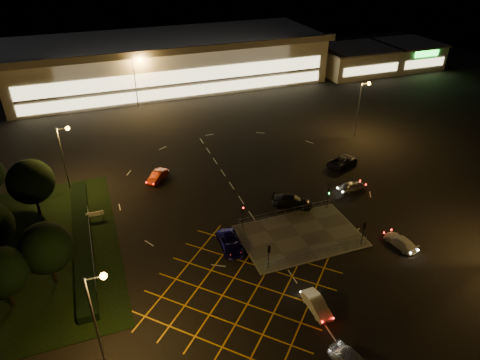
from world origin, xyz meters
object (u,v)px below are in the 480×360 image
object	(u,v)px
signal_nw	(243,212)
signal_se	(364,229)
car_far_dkgrey	(292,201)
car_queue_white	(317,305)
car_circ_red	(157,176)
signal_ne	(328,194)
car_approach_white	(401,241)
car_left_blue	(230,243)
signal_sw	(269,252)
car_east_grey	(343,161)
car_right_silver	(352,186)

from	to	relation	value
signal_nw	signal_se	bearing A→B (deg)	-33.65
signal_nw	car_far_dkgrey	world-z (taller)	signal_nw
car_queue_white	car_circ_red	xyz separation A→B (m)	(-9.99, 30.18, 0.03)
signal_ne	car_approach_white	size ratio (longest dim) A/B	0.74
signal_nw	signal_ne	size ratio (longest dim) A/B	1.00
signal_nw	car_left_blue	distance (m)	4.44
car_approach_white	signal_sw	bearing A→B (deg)	-13.78
signal_ne	car_queue_white	size ratio (longest dim) A/B	0.77
signal_se	signal_ne	xyz separation A→B (m)	(0.00, 7.99, 0.00)
car_east_grey	car_right_silver	bearing A→B (deg)	135.01
car_approach_white	car_right_silver	bearing A→B (deg)	-104.13
car_circ_red	car_east_grey	bearing A→B (deg)	29.86
signal_sw	signal_ne	xyz separation A→B (m)	(12.00, 7.99, 0.00)
signal_se	car_right_silver	bearing A→B (deg)	-117.44
signal_nw	car_queue_white	world-z (taller)	signal_nw
signal_nw	car_left_blue	bearing A→B (deg)	-131.39
signal_se	car_approach_white	bearing A→B (deg)	157.99
signal_ne	signal_sw	bearing A→B (deg)	-146.35
signal_nw	car_approach_white	size ratio (longest dim) A/B	0.74
signal_ne	car_circ_red	world-z (taller)	signal_ne
signal_nw	car_queue_white	bearing A→B (deg)	-81.86
signal_sw	signal_se	world-z (taller)	same
car_far_dkgrey	car_east_grey	size ratio (longest dim) A/B	0.96
car_queue_white	signal_nw	bearing A→B (deg)	96.65
signal_nw	car_circ_red	world-z (taller)	signal_nw
signal_sw	car_far_dkgrey	size ratio (longest dim) A/B	0.58
car_left_blue	car_far_dkgrey	world-z (taller)	car_far_dkgrey
car_queue_white	car_far_dkgrey	size ratio (longest dim) A/B	0.76
car_left_blue	car_far_dkgrey	distance (m)	11.83
car_circ_red	car_approach_white	size ratio (longest dim) A/B	1.00
signal_sw	car_east_grey	xyz separation A→B (m)	(20.46, 17.69, -1.59)
car_right_silver	signal_se	bearing A→B (deg)	145.85
signal_ne	car_approach_white	distance (m)	10.73
signal_se	signal_sw	bearing A→B (deg)	0.00
signal_se	signal_ne	distance (m)	7.99
car_circ_red	car_east_grey	xyz separation A→B (m)	(28.31, -5.53, 0.08)
signal_se	car_far_dkgrey	bearing A→B (deg)	-67.88
car_right_silver	car_circ_red	xyz separation A→B (m)	(-25.50, 12.33, 0.01)
car_queue_white	car_left_blue	xyz separation A→B (m)	(-4.86, 11.85, 0.05)
signal_ne	car_approach_white	bearing A→B (deg)	-66.37
car_far_dkgrey	car_east_grey	distance (m)	14.67
car_far_dkgrey	car_approach_white	xyz separation A→B (m)	(8.38, -11.89, -0.16)
signal_nw	car_queue_white	distance (m)	15.19
car_east_grey	car_approach_white	bearing A→B (deg)	145.16
car_left_blue	car_approach_white	world-z (taller)	car_left_blue
car_queue_white	car_left_blue	world-z (taller)	car_left_blue
signal_nw	car_east_grey	size ratio (longest dim) A/B	0.56
car_far_dkgrey	car_right_silver	world-z (taller)	car_far_dkgrey
signal_se	car_far_dkgrey	distance (m)	11.09
signal_sw	car_queue_white	distance (m)	7.47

